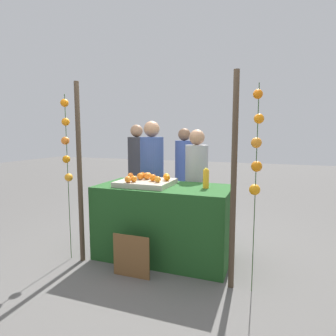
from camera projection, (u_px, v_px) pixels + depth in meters
name	position (u px, v px, depth m)	size (l,w,h in m)	color
ground_plane	(164.00, 256.00, 3.58)	(24.00, 24.00, 0.00)	#565451
stall_counter	(164.00, 222.00, 3.52)	(1.61, 0.79, 0.89)	#1E4C1E
orange_tray	(146.00, 183.00, 3.51)	(0.64, 0.57, 0.06)	#B2AD99
orange_0	(153.00, 178.00, 3.44)	(0.08, 0.08, 0.08)	orange
orange_1	(128.00, 179.00, 3.33)	(0.08, 0.08, 0.08)	orange
orange_2	(166.00, 176.00, 3.54)	(0.08, 0.08, 0.08)	orange
orange_3	(158.00, 179.00, 3.35)	(0.08, 0.08, 0.08)	orange
orange_4	(140.00, 176.00, 3.55)	(0.08, 0.08, 0.08)	orange
orange_5	(148.00, 175.00, 3.65)	(0.08, 0.08, 0.08)	orange
orange_6	(134.00, 179.00, 3.37)	(0.08, 0.08, 0.08)	orange
orange_7	(131.00, 176.00, 3.64)	(0.07, 0.07, 0.07)	orange
orange_8	(167.00, 178.00, 3.46)	(0.08, 0.08, 0.08)	orange
orange_9	(143.00, 175.00, 3.69)	(0.08, 0.08, 0.08)	orange
orange_10	(147.00, 176.00, 3.56)	(0.09, 0.09, 0.09)	orange
juice_bottle	(206.00, 179.00, 3.31)	(0.07, 0.07, 0.23)	#F5A623
chalkboard_sign	(132.00, 257.00, 3.04)	(0.42, 0.03, 0.47)	brown
vendor_left	(152.00, 183.00, 4.21)	(0.34, 0.34, 1.70)	#384C8C
vendor_right	(196.00, 190.00, 4.02)	(0.32, 0.32, 1.58)	#99999E
crowd_person_0	(137.00, 173.00, 5.38)	(0.34, 0.34, 1.68)	#333338
crowd_person_1	(184.00, 177.00, 5.14)	(0.32, 0.32, 1.61)	#384C8C
canopy_post_left	(80.00, 174.00, 3.34)	(0.06, 0.06, 2.10)	#473828
canopy_post_right	(234.00, 183.00, 2.74)	(0.06, 0.06, 2.10)	#473828
garland_strand_left	(66.00, 142.00, 3.35)	(0.11, 0.11, 1.97)	#2D4C23
garland_strand_right	(257.00, 150.00, 2.62)	(0.11, 0.11, 1.97)	#2D4C23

